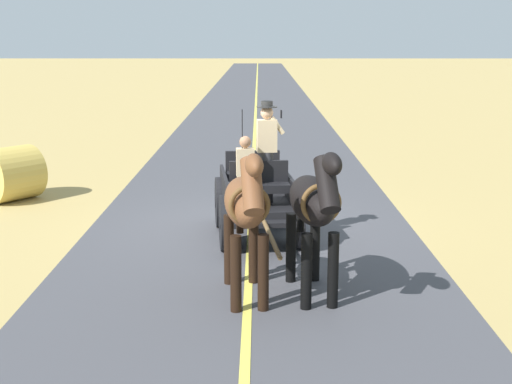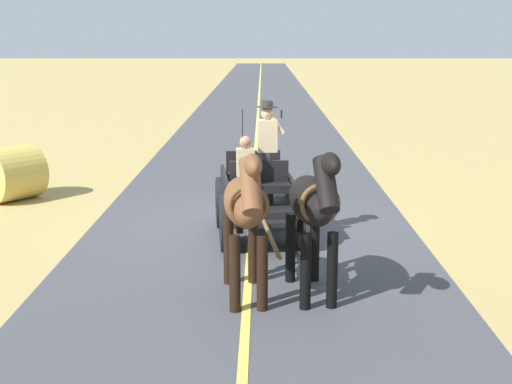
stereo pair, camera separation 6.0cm
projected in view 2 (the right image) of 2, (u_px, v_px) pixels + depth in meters
ground_plane at (251, 227)px, 13.57m from camera, size 200.00×200.00×0.00m
road_surface at (251, 227)px, 13.57m from camera, size 6.17×160.00×0.01m
road_centre_stripe at (251, 226)px, 13.57m from camera, size 0.12×160.00×0.00m
horse_drawn_carriage at (257, 194)px, 12.68m from camera, size 1.66×4.52×2.50m
horse_near_side at (313, 205)px, 9.67m from camera, size 0.78×2.15×2.21m
horse_off_side at (245, 207)px, 9.58m from camera, size 0.75×2.15×2.21m
hay_bale at (12, 174)px, 15.66m from camera, size 1.62×1.60×1.20m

